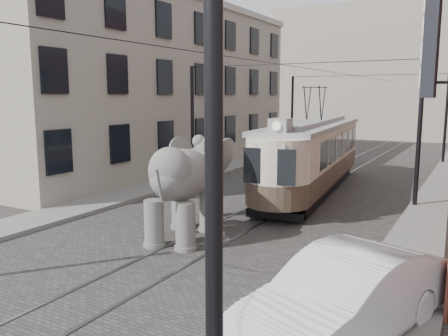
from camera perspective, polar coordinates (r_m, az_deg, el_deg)
The scene contains 10 objects.
ground at distance 16.25m, azimuth 1.07°, elevation -7.25°, with size 120.00×120.00×0.00m, color #43403E.
tram_rails at distance 16.25m, azimuth 1.07°, elevation -7.21°, with size 1.54×80.00×0.02m, color slate, non-canonical shape.
sidewalk_right at distance 14.50m, azimuth 22.73°, elevation -9.69°, with size 2.00×60.00×0.15m, color slate.
sidewalk_left at distance 20.05m, azimuth -15.53°, elevation -4.22°, with size 2.00×60.00×0.15m, color slate.
stucco_building at distance 30.04m, azimuth -8.44°, elevation 9.77°, with size 7.00×24.00×10.00m, color gray.
distant_block at distance 54.29m, azimuth 22.04°, elevation 10.95°, with size 28.00×10.00×14.00m, color gray.
catenary at distance 20.27m, azimuth 7.36°, elevation 4.55°, with size 11.00×30.20×6.00m, color black, non-canonical shape.
tram at distance 22.33m, azimuth 11.02°, elevation 3.53°, with size 2.58×12.51×4.97m, color beige, non-canonical shape.
elephant at distance 14.64m, azimuth -5.20°, elevation -2.65°, with size 2.88×5.23×3.20m, color #64615D, non-canonical shape.
parked_car at distance 9.15m, azimuth 14.78°, elevation -15.25°, with size 1.78×5.08×1.67m, color silver.
Camera 1 is at (7.42, -13.72, 4.55)m, focal length 36.84 mm.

